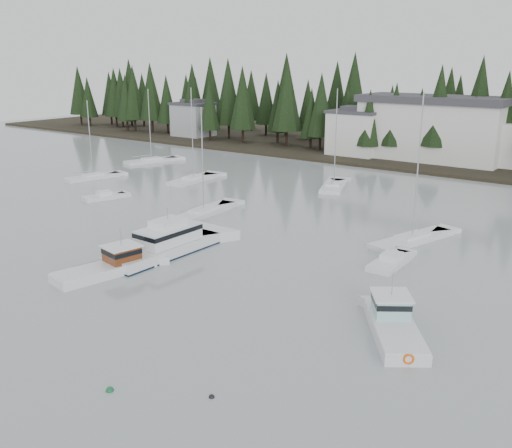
# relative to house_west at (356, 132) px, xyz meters

# --- Properties ---
(ground) EXTENTS (260.00, 260.00, 0.00)m
(ground) POSITION_rel_house_west_xyz_m (18.00, -79.00, -4.65)
(ground) COLOR gray
(ground) RESTS_ON ground
(far_shore_land) EXTENTS (240.00, 54.00, 1.00)m
(far_shore_land) POSITION_rel_house_west_xyz_m (18.00, 18.00, -4.65)
(far_shore_land) COLOR black
(far_shore_land) RESTS_ON ground
(conifer_treeline) EXTENTS (200.00, 22.00, 20.00)m
(conifer_treeline) POSITION_rel_house_west_xyz_m (18.00, 7.00, -4.65)
(conifer_treeline) COLOR black
(conifer_treeline) RESTS_ON ground
(house_west) EXTENTS (9.54, 7.42, 8.75)m
(house_west) POSITION_rel_house_west_xyz_m (0.00, 0.00, 0.00)
(house_west) COLOR silver
(house_west) RESTS_ON ground
(house_far_west) EXTENTS (8.48, 7.42, 8.25)m
(house_far_west) POSITION_rel_house_west_xyz_m (-42.00, 2.00, -0.25)
(house_far_west) COLOR #999EA0
(house_far_west) RESTS_ON ground
(harbor_inn) EXTENTS (29.50, 11.50, 10.90)m
(harbor_inn) POSITION_rel_house_west_xyz_m (15.04, 3.34, 1.12)
(harbor_inn) COLOR silver
(harbor_inn) RESTS_ON ground
(lobster_boat_brown) EXTENTS (5.35, 8.87, 4.20)m
(lobster_boat_brown) POSITION_rel_house_west_xyz_m (10.76, -66.10, -4.18)
(lobster_boat_brown) COLOR silver
(lobster_boat_brown) RESTS_ON ground
(cabin_cruiser_center) EXTENTS (3.81, 11.72, 5.01)m
(cabin_cruiser_center) POSITION_rel_house_west_xyz_m (11.15, -59.74, -3.90)
(cabin_cruiser_center) COLOR silver
(cabin_cruiser_center) RESTS_ON ground
(lobster_boat_teal) EXTENTS (6.75, 8.02, 4.37)m
(lobster_boat_teal) POSITION_rel_house_west_xyz_m (34.55, -62.21, -4.13)
(lobster_boat_teal) COLOR silver
(lobster_boat_teal) RESTS_ON ground
(sailboat_1) EXTENTS (5.85, 9.15, 14.12)m
(sailboat_1) POSITION_rel_house_west_xyz_m (9.80, -25.61, -4.58)
(sailboat_1) COLOR silver
(sailboat_1) RESTS_ON ground
(sailboat_3) EXTENTS (3.63, 9.36, 14.04)m
(sailboat_3) POSITION_rel_house_west_xyz_m (-9.19, -33.80, -4.58)
(sailboat_3) COLOR silver
(sailboat_3) RESTS_ON ground
(sailboat_4) EXTENTS (4.22, 8.77, 12.15)m
(sailboat_4) POSITION_rel_house_west_xyz_m (-22.59, -41.56, -4.58)
(sailboat_4) COLOR silver
(sailboat_4) RESTS_ON ground
(sailboat_5) EXTENTS (3.64, 10.82, 12.81)m
(sailboat_5) POSITION_rel_house_west_xyz_m (4.62, -47.12, -4.59)
(sailboat_5) COLOR silver
(sailboat_5) RESTS_ON ground
(sailboat_8) EXTENTS (5.46, 9.88, 13.07)m
(sailboat_8) POSITION_rel_house_west_xyz_m (-26.22, -26.15, -4.59)
(sailboat_8) COLOR silver
(sailboat_8) RESTS_ON ground
(sailboat_9) EXTENTS (5.33, 10.66, 14.97)m
(sailboat_9) POSITION_rel_house_west_xyz_m (28.02, -42.60, -4.57)
(sailboat_9) COLOR silver
(sailboat_9) RESTS_ON ground
(runabout_0) EXTENTS (3.72, 5.84, 1.42)m
(runabout_0) POSITION_rel_house_west_xyz_m (-10.89, -48.95, -4.52)
(runabout_0) COLOR silver
(runabout_0) RESTS_ON ground
(runabout_1) EXTENTS (2.36, 6.11, 1.42)m
(runabout_1) POSITION_rel_house_west_xyz_m (29.01, -49.94, -4.52)
(runabout_1) COLOR silver
(runabout_1) RESTS_ON ground
(mooring_buoy_green) EXTENTS (0.46, 0.46, 0.46)m
(mooring_buoy_green) POSITION_rel_house_west_xyz_m (24.94, -77.73, -4.65)
(mooring_buoy_green) COLOR #145933
(mooring_buoy_green) RESTS_ON ground
(mooring_buoy_dark) EXTENTS (0.33, 0.33, 0.33)m
(mooring_buoy_dark) POSITION_rel_house_west_xyz_m (29.80, -74.91, -4.65)
(mooring_buoy_dark) COLOR black
(mooring_buoy_dark) RESTS_ON ground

